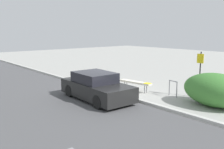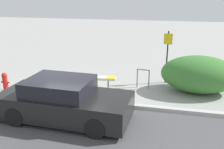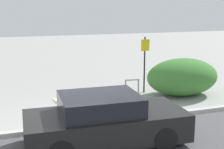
{
  "view_description": "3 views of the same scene",
  "coord_description": "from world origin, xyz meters",
  "px_view_note": "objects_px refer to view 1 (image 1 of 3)",
  "views": [
    {
      "loc": [
        10.05,
        -8.33,
        3.34
      ],
      "look_at": [
        0.29,
        -0.08,
        1.07
      ],
      "focal_mm": 40.0,
      "sensor_mm": 36.0,
      "label": 1
    },
    {
      "loc": [
        3.57,
        -7.89,
        3.81
      ],
      "look_at": [
        1.37,
        1.67,
        0.61
      ],
      "focal_mm": 40.0,
      "sensor_mm": 36.0,
      "label": 2
    },
    {
      "loc": [
        -1.77,
        -8.44,
        3.47
      ],
      "look_at": [
        1.78,
        1.87,
        1.1
      ],
      "focal_mm": 50.0,
      "sensor_mm": 36.0,
      "label": 3
    }
  ],
  "objects_px": {
    "bike_rack": "(173,87)",
    "fire_hydrant": "(87,77)",
    "sign_post": "(200,70)",
    "parked_car_near": "(96,87)",
    "bench": "(136,82)"
  },
  "relations": [
    {
      "from": "sign_post",
      "to": "parked_car_near",
      "type": "xyz_separation_m",
      "value": [
        -3.03,
        -4.18,
        -0.77
      ]
    },
    {
      "from": "bench",
      "to": "sign_post",
      "type": "xyz_separation_m",
      "value": [
        2.96,
        1.52,
        0.89
      ]
    },
    {
      "from": "bench",
      "to": "bike_rack",
      "type": "bearing_deg",
      "value": 9.38
    },
    {
      "from": "fire_hydrant",
      "to": "parked_car_near",
      "type": "xyz_separation_m",
      "value": [
        3.33,
        -1.72,
        0.21
      ]
    },
    {
      "from": "sign_post",
      "to": "parked_car_near",
      "type": "relative_size",
      "value": 0.55
    },
    {
      "from": "fire_hydrant",
      "to": "parked_car_near",
      "type": "relative_size",
      "value": 0.18
    },
    {
      "from": "bike_rack",
      "to": "parked_car_near",
      "type": "distance_m",
      "value": 3.91
    },
    {
      "from": "bench",
      "to": "sign_post",
      "type": "bearing_deg",
      "value": 19.41
    },
    {
      "from": "sign_post",
      "to": "parked_car_near",
      "type": "distance_m",
      "value": 5.22
    },
    {
      "from": "bench",
      "to": "fire_hydrant",
      "type": "relative_size",
      "value": 2.61
    },
    {
      "from": "bench",
      "to": "parked_car_near",
      "type": "distance_m",
      "value": 2.66
    },
    {
      "from": "bike_rack",
      "to": "fire_hydrant",
      "type": "distance_m",
      "value": 5.67
    },
    {
      "from": "parked_car_near",
      "to": "sign_post",
      "type": "bearing_deg",
      "value": 56.35
    },
    {
      "from": "bike_rack",
      "to": "fire_hydrant",
      "type": "bearing_deg",
      "value": -163.89
    },
    {
      "from": "bike_rack",
      "to": "parked_car_near",
      "type": "height_order",
      "value": "parked_car_near"
    }
  ]
}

